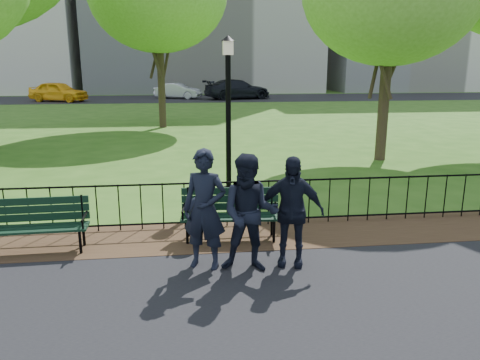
{
  "coord_description": "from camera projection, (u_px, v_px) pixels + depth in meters",
  "views": [
    {
      "loc": [
        -0.58,
        -6.45,
        3.06
      ],
      "look_at": [
        0.39,
        1.5,
        1.04
      ],
      "focal_mm": 35.0,
      "sensor_mm": 36.0,
      "label": 1
    }
  ],
  "objects": [
    {
      "name": "ground",
      "position": [
        226.0,
        272.0,
        7.02
      ],
      "size": [
        120.0,
        120.0,
        0.0
      ],
      "primitive_type": "plane",
      "color": "#305D18"
    },
    {
      "name": "dirt_strip",
      "position": [
        219.0,
        236.0,
        8.46
      ],
      "size": [
        60.0,
        1.6,
        0.01
      ],
      "primitive_type": "cube",
      "color": "#352415",
      "rests_on": "ground"
    },
    {
      "name": "far_street",
      "position": [
        189.0,
        98.0,
        40.71
      ],
      "size": [
        70.0,
        9.0,
        0.01
      ],
      "primitive_type": "cube",
      "color": "black",
      "rests_on": "ground"
    },
    {
      "name": "iron_fence",
      "position": [
        216.0,
        202.0,
        8.83
      ],
      "size": [
        24.06,
        0.06,
        1.0
      ],
      "color": "black",
      "rests_on": "ground"
    },
    {
      "name": "park_bench_main",
      "position": [
        219.0,
        208.0,
        8.17
      ],
      "size": [
        1.77,
        0.67,
        0.98
      ],
      "rotation": [
        0.0,
        0.0,
        -0.08
      ],
      "color": "black",
      "rests_on": "ground"
    },
    {
      "name": "park_bench_left_a",
      "position": [
        35.0,
        219.0,
        7.7
      ],
      "size": [
        1.71,
        0.58,
        0.96
      ],
      "rotation": [
        0.0,
        0.0,
        0.03
      ],
      "color": "black",
      "rests_on": "ground"
    },
    {
      "name": "lamppost",
      "position": [
        228.0,
        111.0,
        10.76
      ],
      "size": [
        0.33,
        0.33,
        3.64
      ],
      "color": "black",
      "rests_on": "ground"
    },
    {
      "name": "person_left",
      "position": [
        205.0,
        209.0,
        6.98
      ],
      "size": [
        0.78,
        0.65,
        1.83
      ],
      "primitive_type": "imported",
      "rotation": [
        0.0,
        0.0,
        -0.36
      ],
      "color": "black",
      "rests_on": "asphalt_path"
    },
    {
      "name": "person_mid",
      "position": [
        250.0,
        214.0,
        6.87
      ],
      "size": [
        0.94,
        0.62,
        1.78
      ],
      "primitive_type": "imported",
      "rotation": [
        0.0,
        0.0,
        -0.21
      ],
      "color": "black",
      "rests_on": "asphalt_path"
    },
    {
      "name": "person_right",
      "position": [
        291.0,
        211.0,
        7.09
      ],
      "size": [
        1.08,
        0.67,
        1.71
      ],
      "primitive_type": "imported",
      "rotation": [
        0.0,
        0.0,
        -0.28
      ],
      "color": "black",
      "rests_on": "asphalt_path"
    },
    {
      "name": "taxi",
      "position": [
        58.0,
        91.0,
        37.32
      ],
      "size": [
        5.01,
        3.44,
        1.58
      ],
      "primitive_type": "imported",
      "rotation": [
        0.0,
        0.0,
        1.2
      ],
      "color": "yellow",
      "rests_on": "far_street"
    },
    {
      "name": "sedan_silver",
      "position": [
        178.0,
        91.0,
        40.35
      ],
      "size": [
        4.24,
        2.8,
        1.32
      ],
      "primitive_type": "imported",
      "rotation": [
        0.0,
        0.0,
        1.19
      ],
      "color": "#B1B5BA",
      "rests_on": "far_street"
    },
    {
      "name": "sedan_dark",
      "position": [
        238.0,
        89.0,
        39.82
      ],
      "size": [
        6.11,
        3.84,
        1.65
      ],
      "primitive_type": "imported",
      "rotation": [
        0.0,
        0.0,
        1.86
      ],
      "color": "black",
      "rests_on": "far_street"
    }
  ]
}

